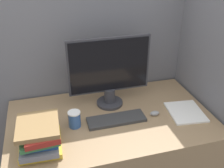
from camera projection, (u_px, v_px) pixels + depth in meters
name	position (u px, v px, depth m)	size (l,w,h in m)	color
cubicle_panel_rear	(96.00, 72.00, 2.08)	(1.76, 0.04, 1.78)	slate
cubicle_panel_right	(205.00, 85.00, 1.90)	(0.04, 0.87, 1.78)	slate
desk	(111.00, 159.00, 1.95)	(1.36, 0.81, 0.76)	#937551
monitor	(109.00, 73.00, 1.80)	(0.57, 0.19, 0.50)	#333338
keyboard	(116.00, 119.00, 1.73)	(0.39, 0.13, 0.02)	#333333
mouse	(155.00, 113.00, 1.78)	(0.07, 0.04, 0.03)	gray
coffee_cup	(75.00, 119.00, 1.66)	(0.08, 0.08, 0.11)	#335999
book_stack	(40.00, 135.00, 1.48)	(0.24, 0.31, 0.17)	gold
paper_pile	(186.00, 112.00, 1.81)	(0.26, 0.29, 0.01)	white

